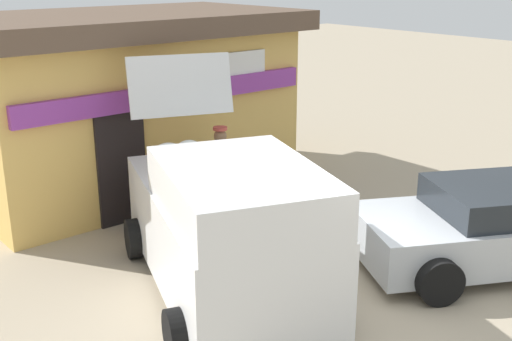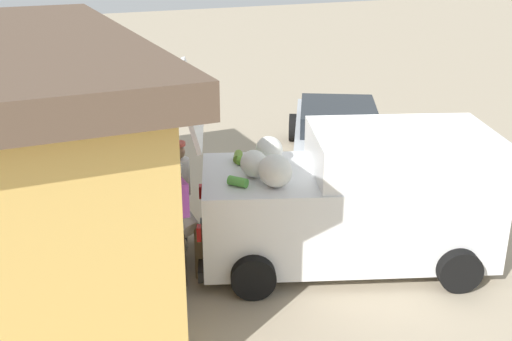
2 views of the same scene
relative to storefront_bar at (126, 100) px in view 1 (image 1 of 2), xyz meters
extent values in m
plane|color=tan|center=(0.00, -6.18, -1.76)|extent=(60.00, 60.00, 0.00)
cube|color=#E0B259|center=(0.00, 0.01, -0.24)|extent=(6.13, 3.46, 3.05)
cube|color=purple|center=(0.03, -1.73, 0.37)|extent=(5.77, 0.22, 0.36)
cube|color=black|center=(-1.06, -1.72, -0.76)|extent=(0.90, 0.08, 2.00)
cube|color=white|center=(1.37, -1.68, 0.68)|extent=(1.50, 0.09, 0.60)
cube|color=brown|center=(0.00, 0.01, 1.47)|extent=(6.74, 4.06, 0.38)
cube|color=white|center=(-1.16, -4.71, -0.97)|extent=(3.12, 4.52, 1.24)
cube|color=white|center=(-1.42, -5.45, -0.06)|extent=(2.52, 3.01, 0.58)
cube|color=black|center=(-1.83, -6.61, -0.09)|extent=(1.50, 0.60, 0.44)
cube|color=white|center=(-0.42, -2.64, 0.70)|extent=(1.66, 0.84, 0.95)
ellipsoid|color=silver|center=(-0.81, -3.41, -0.16)|extent=(0.46, 0.38, 0.38)
ellipsoid|color=silver|center=(-0.33, -3.85, -0.16)|extent=(0.46, 0.38, 0.38)
ellipsoid|color=silver|center=(-1.25, -3.53, -0.13)|extent=(0.53, 0.44, 0.44)
cylinder|color=#6AAC35|center=(-0.34, -3.45, -0.28)|extent=(0.23, 0.24, 0.13)
cylinder|color=#52A936|center=(-0.40, -3.51, -0.27)|extent=(0.26, 0.25, 0.16)
cylinder|color=olive|center=(-0.13, -3.43, -0.28)|extent=(0.31, 0.24, 0.13)
cylinder|color=#56AC41|center=(-1.06, -3.06, -0.28)|extent=(0.29, 0.27, 0.13)
cube|color=black|center=(-0.45, -2.72, -1.51)|extent=(1.67, 0.66, 0.16)
cube|color=red|center=(-1.12, -2.47, -0.91)|extent=(0.15, 0.10, 0.20)
cube|color=red|center=(0.23, -2.95, -0.91)|extent=(0.15, 0.10, 0.20)
cylinder|color=black|center=(-2.56, -5.70, -1.45)|extent=(0.41, 0.65, 0.61)
cylinder|color=black|center=(-0.70, -6.37, -1.45)|extent=(0.41, 0.65, 0.61)
cylinder|color=black|center=(-1.62, -3.05, -1.45)|extent=(0.41, 0.65, 0.61)
cylinder|color=black|center=(0.25, -3.71, -1.45)|extent=(0.41, 0.65, 0.61)
cube|color=#B2B7BC|center=(2.50, -6.71, -1.25)|extent=(4.63, 3.57, 0.66)
cube|color=#1E2328|center=(2.50, -6.71, -0.72)|extent=(2.55, 2.33, 0.42)
cylinder|color=black|center=(0.77, -6.86, -1.44)|extent=(0.67, 0.49, 0.64)
cylinder|color=black|center=(1.65, -5.19, -1.44)|extent=(0.67, 0.49, 0.64)
cylinder|color=#4C4C51|center=(0.50, -2.68, -1.35)|extent=(0.15, 0.15, 0.82)
cylinder|color=#4C4C51|center=(0.17, -2.60, -1.35)|extent=(0.15, 0.15, 0.82)
cylinder|color=silver|center=(0.34, -2.64, -0.65)|extent=(0.40, 0.40, 0.58)
sphere|color=#8C6647|center=(0.34, -2.64, -0.25)|extent=(0.22, 0.22, 0.22)
cylinder|color=#CC4C3F|center=(0.34, -2.64, -0.12)|extent=(0.24, 0.24, 0.05)
cylinder|color=silver|center=(0.57, -2.69, -0.64)|extent=(0.09, 0.09, 0.55)
cylinder|color=silver|center=(0.10, -2.59, -0.64)|extent=(0.09, 0.09, 0.55)
cylinder|color=#726047|center=(-0.96, -2.24, -1.36)|extent=(0.15, 0.15, 0.79)
cylinder|color=#726047|center=(-0.84, -2.56, -1.36)|extent=(0.15, 0.15, 0.79)
cylinder|color=silver|center=(-0.68, -2.32, -0.81)|extent=(0.73, 0.55, 0.59)
sphere|color=tan|center=(-0.38, -2.21, -0.60)|extent=(0.21, 0.21, 0.21)
cylinder|color=silver|center=(-0.54, -2.02, -0.92)|extent=(0.09, 0.09, 0.53)
cylinder|color=silver|center=(-0.38, -2.47, -0.92)|extent=(0.09, 0.09, 0.53)
ellipsoid|color=silver|center=(-0.28, -2.23, -1.53)|extent=(0.83, 0.88, 0.46)
cylinder|color=green|center=(-0.17, -2.11, -1.69)|extent=(0.28, 0.20, 0.14)
cylinder|color=#6D9F39|center=(-0.16, -1.95, -1.71)|extent=(0.29, 0.11, 0.10)
cylinder|color=#609843|center=(-0.03, -2.21, -1.69)|extent=(0.34, 0.33, 0.15)
cylinder|color=#5FA340|center=(-0.03, -2.39, -1.70)|extent=(0.28, 0.32, 0.11)
cylinder|color=blue|center=(2.61, -2.52, -1.58)|extent=(0.31, 0.31, 0.36)
camera|label=1|loc=(-5.85, -11.10, 2.52)|focal=44.71mm
camera|label=2|loc=(-8.39, -0.19, 2.90)|focal=44.23mm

